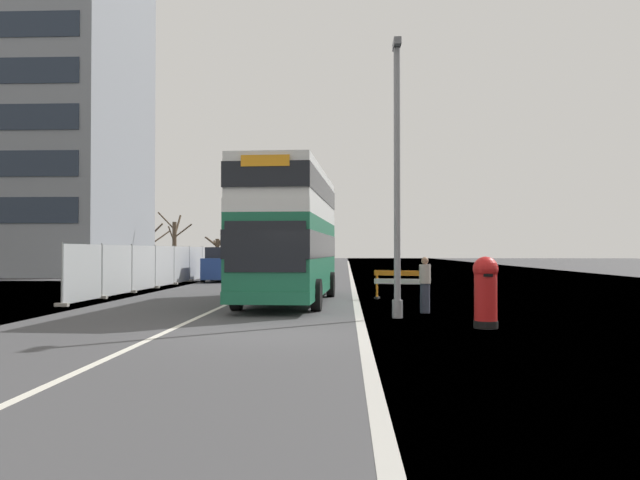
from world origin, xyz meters
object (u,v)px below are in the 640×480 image
roadworks_barrier (400,281)px  lamppost_foreground (397,187)px  red_pillar_postbox (486,289)px  car_oncoming_near (222,265)px  car_receding_mid (251,263)px  pedestrian_at_kerb (425,285)px  double_decker_bus (290,233)px

roadworks_barrier → lamppost_foreground: bearing=-95.6°
red_pillar_postbox → car_oncoming_near: (-10.84, 22.34, 0.03)m
car_oncoming_near → car_receding_mid: car_receding_mid is taller
roadworks_barrier → red_pillar_postbox: bearing=-81.7°
car_oncoming_near → car_receding_mid: size_ratio=0.92×
roadworks_barrier → pedestrian_at_kerb: pedestrian_at_kerb is taller
red_pillar_postbox → lamppost_foreground: bearing=131.4°
red_pillar_postbox → roadworks_barrier: (-1.29, 8.85, -0.24)m
red_pillar_postbox → double_decker_bus: bearing=126.3°
lamppost_foreground → roadworks_barrier: 7.30m
lamppost_foreground → red_pillar_postbox: bearing=-48.6°
double_decker_bus → red_pillar_postbox: (5.37, -7.30, -1.55)m
double_decker_bus → red_pillar_postbox: double_decker_bus is taller
roadworks_barrier → car_oncoming_near: (-9.55, 13.49, 0.27)m
lamppost_foreground → car_receding_mid: (-8.30, 27.63, -2.64)m
lamppost_foreground → car_oncoming_near: lamppost_foreground is taller
red_pillar_postbox → roadworks_barrier: size_ratio=0.87×
red_pillar_postbox → car_receding_mid: car_receding_mid is taller
roadworks_barrier → car_oncoming_near: car_oncoming_near is taller
car_receding_mid → pedestrian_at_kerb: bearing=-70.6°
lamppost_foreground → pedestrian_at_kerb: lamppost_foreground is taller
car_oncoming_near → lamppost_foreground: bearing=-66.2°
double_decker_bus → car_receding_mid: double_decker_bus is taller
roadworks_barrier → car_receding_mid: size_ratio=0.47×
double_decker_bus → car_receding_mid: bearing=102.2°
roadworks_barrier → double_decker_bus: bearing=-159.2°
double_decker_bus → pedestrian_at_kerb: double_decker_bus is taller
car_oncoming_near → car_receding_mid: bearing=85.4°
car_receding_mid → pedestrian_at_kerb: 27.78m
red_pillar_postbox → car_receding_mid: (-10.24, 29.83, 0.05)m
pedestrian_at_kerb → red_pillar_postbox: bearing=-74.6°
roadworks_barrier → car_receding_mid: (-8.95, 20.98, 0.29)m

